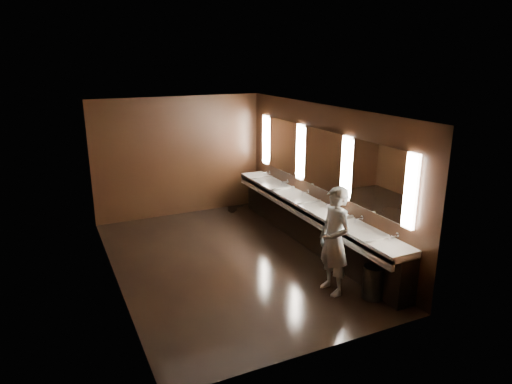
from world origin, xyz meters
The scene contains 10 objects.
floor centered at (0.00, 0.00, 0.00)m, with size 6.00×6.00×0.00m, color black.
ceiling centered at (0.00, 0.00, 2.80)m, with size 4.00×6.00×0.02m, color #2D2D2B.
wall_back centered at (0.00, 3.00, 1.40)m, with size 4.00×0.02×2.80m, color black.
wall_front centered at (0.00, -3.00, 1.40)m, with size 4.00×0.02×2.80m, color black.
wall_left centered at (-2.00, 0.00, 1.40)m, with size 0.02×6.00×2.80m, color black.
wall_right centered at (2.00, 0.00, 1.40)m, with size 0.02×6.00×2.80m, color black.
sink_counter centered at (1.79, 0.00, 0.50)m, with size 0.55×5.40×1.01m.
mirror_band centered at (1.98, 0.00, 1.75)m, with size 0.06×5.03×1.15m.
person centered at (1.10, -1.77, 0.88)m, with size 0.64×0.42×1.76m, color #99C9E4.
trash_bin centered at (1.58, -2.21, 0.27)m, with size 0.34×0.34×0.53m, color black.
Camera 1 is at (-2.86, -7.25, 3.67)m, focal length 32.00 mm.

